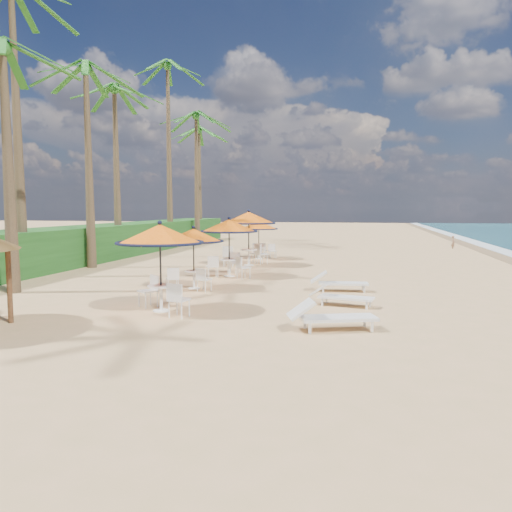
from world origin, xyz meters
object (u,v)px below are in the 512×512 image
at_px(station_0, 160,242).
at_px(lounger_near, 329,316).
at_px(lounger_far, 337,282).
at_px(station_2, 229,233).
at_px(station_3, 249,225).
at_px(station_1, 193,241).
at_px(station_4, 260,230).
at_px(lounger_mid, 340,295).

xyz_separation_m(station_0, lounger_near, (4.53, -1.16, -1.52)).
xyz_separation_m(lounger_near, lounger_far, (-0.09, 5.40, -0.02)).
relative_size(station_2, lounger_near, 1.14).
bearing_deg(lounger_far, station_3, 118.43).
xyz_separation_m(station_3, lounger_far, (4.55, -6.66, -1.64)).
distance_m(station_1, lounger_near, 7.04).
bearing_deg(station_4, lounger_near, -72.67).
bearing_deg(station_4, station_0, -89.15).
relative_size(station_0, lounger_far, 1.26).
bearing_deg(lounger_mid, station_1, 171.23).
bearing_deg(lounger_far, lounger_mid, -91.43).
relative_size(station_4, lounger_far, 1.11).
xyz_separation_m(lounger_mid, lounger_far, (-0.19, 2.47, 0.02)).
distance_m(station_2, lounger_far, 5.39).
relative_size(station_1, station_4, 1.00).
relative_size(station_3, station_4, 1.25).
bearing_deg(lounger_near, station_0, 146.85).
distance_m(station_1, station_4, 10.33).
xyz_separation_m(station_3, lounger_near, (4.64, -12.05, -1.62)).
height_order(station_0, station_2, station_0).
relative_size(station_3, lounger_near, 1.28).
distance_m(station_1, station_3, 7.20).
bearing_deg(station_3, station_2, -88.40).
height_order(station_1, station_2, station_2).
relative_size(station_4, lounger_mid, 1.16).
relative_size(station_1, lounger_far, 1.11).
bearing_deg(station_3, station_0, -89.42).
height_order(station_0, station_3, station_3).
bearing_deg(station_0, station_1, 96.09).
xyz_separation_m(station_0, lounger_mid, (4.63, 1.77, -1.56)).
distance_m(station_0, lounger_mid, 5.19).
distance_m(station_0, lounger_far, 6.32).
distance_m(station_0, station_4, 14.03).
xyz_separation_m(station_0, station_1, (-0.39, 3.70, -0.21)).
height_order(station_0, lounger_far, station_0).
xyz_separation_m(station_1, lounger_near, (4.92, -4.86, -1.31)).
relative_size(station_3, lounger_far, 1.38).
xyz_separation_m(station_0, station_4, (-0.21, 14.03, -0.28)).
bearing_deg(station_0, lounger_mid, 20.88).
bearing_deg(station_0, station_2, 90.00).
xyz_separation_m(station_3, lounger_mid, (4.74, -9.12, -1.66)).
height_order(station_1, lounger_mid, station_1).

